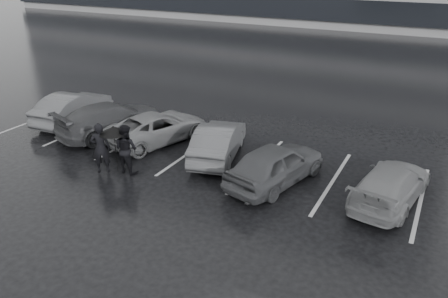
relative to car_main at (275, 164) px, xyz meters
name	(u,v)px	position (x,y,z in m)	size (l,w,h in m)	color
ground	(210,190)	(-1.67, -1.52, -0.69)	(160.00, 160.00, 0.00)	black
car_main	(275,164)	(0.00, 0.00, 0.00)	(1.64, 4.08, 1.39)	black
car_west_a	(218,141)	(-2.69, 0.94, -0.03)	(1.41, 4.04, 1.33)	#2E2E30
car_west_b	(157,127)	(-5.66, 1.14, -0.08)	(2.03, 4.41, 1.22)	#505053
car_west_c	(111,119)	(-7.88, 0.90, -0.01)	(1.92, 4.72, 1.37)	black
car_west_d	(73,107)	(-10.48, 1.24, 0.00)	(1.46, 4.20, 1.38)	#2E2E30
car_east	(391,184)	(3.62, 0.53, -0.10)	(1.67, 4.10, 1.19)	#505053
pedestrian_left	(101,148)	(-5.74, -2.08, 0.22)	(0.67, 0.44, 1.83)	black
pedestrian_right	(126,149)	(-4.94, -1.68, 0.19)	(0.86, 0.67, 1.77)	black
umbrella	(113,130)	(-5.33, -1.79, 0.87)	(1.01, 1.01, 1.71)	black
stall_stripes	(224,157)	(-2.47, 0.98, -0.69)	(19.72, 5.00, 0.00)	#A0A0A2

